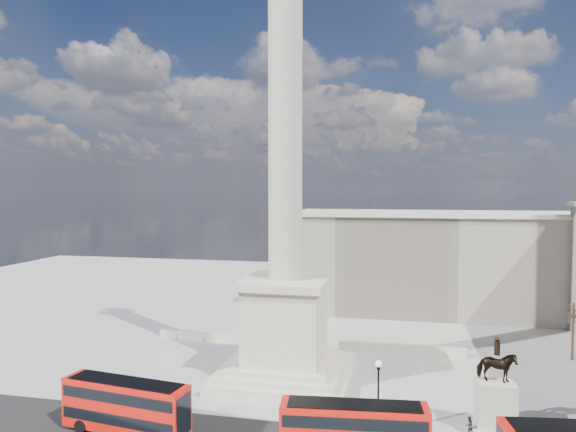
# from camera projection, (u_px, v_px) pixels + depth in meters

# --- Properties ---
(ground) EXTENTS (180.00, 180.00, 0.00)m
(ground) POSITION_uv_depth(u_px,v_px,m) (274.00, 395.00, 50.61)
(ground) COLOR #A4A19B
(ground) RESTS_ON ground
(nelsons_column) EXTENTS (14.00, 14.00, 49.85)m
(nelsons_column) POSITION_uv_depth(u_px,v_px,m) (285.00, 259.00, 54.81)
(nelsons_column) COLOR beige
(nelsons_column) RESTS_ON ground
(balustrade_wall) EXTENTS (40.00, 0.60, 1.10)m
(balustrade_wall) POSITION_uv_depth(u_px,v_px,m) (304.00, 343.00, 66.19)
(balustrade_wall) COLOR #BFB79E
(balustrade_wall) RESTS_ON ground
(building_northeast) EXTENTS (51.00, 17.00, 16.60)m
(building_northeast) POSITION_uv_depth(u_px,v_px,m) (449.00, 262.00, 84.97)
(building_northeast) COLOR #B9AD98
(building_northeast) RESTS_ON ground
(red_bus_a) EXTENTS (11.32, 3.96, 4.49)m
(red_bus_a) POSITION_uv_depth(u_px,v_px,m) (126.00, 406.00, 42.54)
(red_bus_a) COLOR red
(red_bus_a) RESTS_ON ground
(red_bus_b) EXTENTS (11.14, 3.62, 4.44)m
(red_bus_b) POSITION_uv_depth(u_px,v_px,m) (355.00, 431.00, 38.16)
(red_bus_b) COLOR red
(red_bus_b) RESTS_ON ground
(victorian_lamp) EXTENTS (0.54, 0.54, 6.27)m
(victorian_lamp) POSITION_uv_depth(u_px,v_px,m) (378.00, 391.00, 42.27)
(victorian_lamp) COLOR black
(victorian_lamp) RESTS_ON ground
(equestrian_statue) EXTENTS (3.87, 2.90, 8.09)m
(equestrian_statue) POSITION_uv_depth(u_px,v_px,m) (496.00, 399.00, 42.82)
(equestrian_statue) COLOR #BFB79E
(equestrian_statue) RESTS_ON ground
(bare_tree_far) EXTENTS (1.76, 1.76, 7.19)m
(bare_tree_far) POSITION_uv_depth(u_px,v_px,m) (573.00, 313.00, 60.87)
(bare_tree_far) COLOR #332319
(bare_tree_far) RESTS_ON ground
(pedestrian_walking) EXTENTS (0.63, 0.42, 1.68)m
(pedestrian_walking) POSITION_uv_depth(u_px,v_px,m) (389.00, 428.00, 41.84)
(pedestrian_walking) COLOR #232928
(pedestrian_walking) RESTS_ON ground
(pedestrian_standing) EXTENTS (0.93, 0.88, 1.52)m
(pedestrian_standing) POSITION_uv_depth(u_px,v_px,m) (469.00, 425.00, 42.61)
(pedestrian_standing) COLOR #232928
(pedestrian_standing) RESTS_ON ground
(pedestrian_crossing) EXTENTS (0.94, 1.18, 1.88)m
(pedestrian_crossing) POSITION_uv_depth(u_px,v_px,m) (411.00, 423.00, 42.52)
(pedestrian_crossing) COLOR #232928
(pedestrian_crossing) RESTS_ON ground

